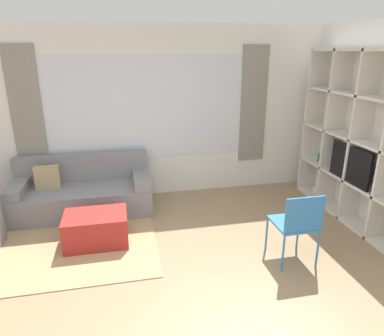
# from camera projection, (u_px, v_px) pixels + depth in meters

# --- Properties ---
(ground_plane) EXTENTS (16.00, 16.00, 0.00)m
(ground_plane) POSITION_uv_depth(u_px,v_px,m) (180.00, 307.00, 3.24)
(ground_plane) COLOR #9E7F5B
(wall_back) EXTENTS (6.97, 0.11, 2.70)m
(wall_back) POSITION_uv_depth(u_px,v_px,m) (147.00, 114.00, 5.42)
(wall_back) COLOR white
(wall_back) RESTS_ON ground_plane
(wall_right) EXTENTS (0.07, 4.00, 2.70)m
(wall_right) POSITION_uv_depth(u_px,v_px,m) (371.00, 124.00, 4.67)
(wall_right) COLOR white
(wall_right) RESTS_ON ground_plane
(area_rug) EXTENTS (2.86, 1.76, 0.01)m
(area_rug) POSITION_uv_depth(u_px,v_px,m) (38.00, 248.00, 4.19)
(area_rug) COLOR tan
(area_rug) RESTS_ON ground_plane
(shelving_unit) EXTENTS (0.35, 2.36, 2.33)m
(shelving_unit) POSITION_uv_depth(u_px,v_px,m) (362.00, 141.00, 4.62)
(shelving_unit) COLOR silver
(shelving_unit) RESTS_ON ground_plane
(couch_main) EXTENTS (1.98, 0.86, 0.81)m
(couch_main) POSITION_uv_depth(u_px,v_px,m) (83.00, 193.00, 5.13)
(couch_main) COLOR gray
(couch_main) RESTS_ON ground_plane
(ottoman) EXTENTS (0.76, 0.53, 0.40)m
(ottoman) POSITION_uv_depth(u_px,v_px,m) (96.00, 229.00, 4.26)
(ottoman) COLOR #A82823
(ottoman) RESTS_ON ground_plane
(folding_chair) EXTENTS (0.44, 0.46, 0.86)m
(folding_chair) POSITION_uv_depth(u_px,v_px,m) (297.00, 222.00, 3.77)
(folding_chair) COLOR #3375B7
(folding_chair) RESTS_ON ground_plane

